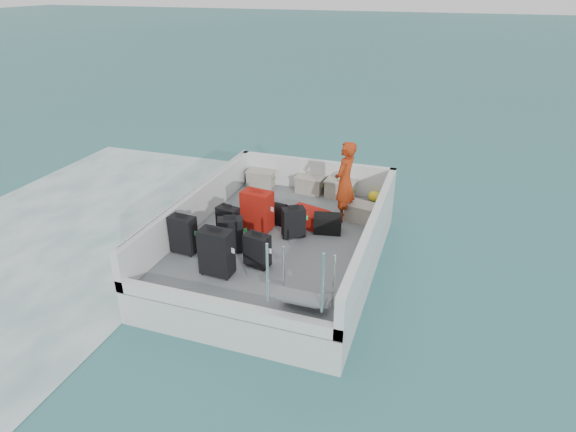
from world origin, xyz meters
name	(u,v)px	position (x,y,z in m)	size (l,w,h in m)	color
ground	(280,264)	(0.00, 0.00, 0.00)	(160.00, 160.00, 0.00)	#17514E
wake_foam	(78,227)	(-4.80, 0.00, 0.00)	(10.00, 10.00, 0.00)	white
ferry_hull	(280,251)	(0.00, 0.00, 0.30)	(3.60, 5.00, 0.60)	silver
deck	(279,237)	(0.00, 0.00, 0.61)	(3.30, 4.70, 0.02)	slate
deck_fittings	(292,229)	(0.35, -0.32, 0.99)	(3.60, 5.00, 0.90)	silver
suitcase_0	(183,235)	(-1.40, -1.08, 0.97)	(0.45, 0.26, 0.70)	black
suitcase_1	(228,222)	(-0.90, -0.31, 0.92)	(0.40, 0.23, 0.61)	black
suitcase_3	(216,253)	(-0.53, -1.52, 1.02)	(0.53, 0.31, 0.80)	black
suitcase_4	(231,235)	(-0.63, -0.78, 0.94)	(0.44, 0.26, 0.64)	black
suitcase_5	(257,211)	(-0.51, 0.17, 1.01)	(0.57, 0.34, 0.78)	#9D180C
suitcase_6	(257,251)	(0.00, -1.08, 0.91)	(0.42, 0.25, 0.58)	black
suitcase_7	(294,223)	(0.25, 0.09, 0.91)	(0.42, 0.24, 0.59)	black
suitcase_8	(308,217)	(0.36, 0.68, 0.77)	(0.49, 0.74, 0.29)	#9D180C
duffel_0	(256,203)	(-0.84, 0.92, 0.78)	(0.51, 0.30, 0.32)	black
duffel_1	(276,214)	(-0.28, 0.56, 0.78)	(0.45, 0.30, 0.32)	black
duffel_2	(328,225)	(0.81, 0.47, 0.78)	(0.52, 0.30, 0.32)	black
crate_0	(261,178)	(-1.24, 2.20, 0.80)	(0.60, 0.41, 0.36)	#ABA495
crate_1	(310,185)	(-0.05, 2.20, 0.80)	(0.59, 0.41, 0.36)	#ABA495
crate_2	(341,189)	(0.66, 2.17, 0.81)	(0.62, 0.43, 0.37)	#ABA495
crate_3	(360,213)	(1.30, 1.18, 0.78)	(0.54, 0.37, 0.33)	#ABA495
yellow_bag	(374,196)	(1.41, 2.20, 0.73)	(0.28, 0.26, 0.22)	yellow
white_bag	(341,177)	(0.66, 2.17, 1.08)	(0.24, 0.24, 0.18)	white
passenger	(345,182)	(0.96, 1.10, 1.43)	(0.60, 0.39, 1.62)	#E04115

